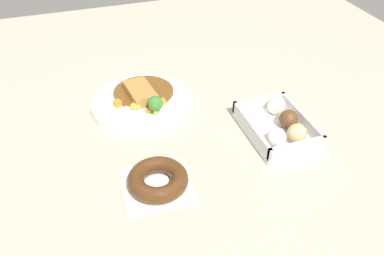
# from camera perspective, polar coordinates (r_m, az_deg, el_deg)

# --- Properties ---
(ground_plane) EXTENTS (1.60, 1.60, 0.00)m
(ground_plane) POSITION_cam_1_polar(r_m,az_deg,el_deg) (1.00, 1.74, 1.47)
(ground_plane) COLOR #B2A893
(curry_plate) EXTENTS (0.25, 0.25, 0.07)m
(curry_plate) POSITION_cam_1_polar(r_m,az_deg,el_deg) (1.04, -6.96, 3.76)
(curry_plate) COLOR white
(curry_plate) RESTS_ON ground_plane
(donut_box) EXTENTS (0.19, 0.14, 0.06)m
(donut_box) POSITION_cam_1_polar(r_m,az_deg,el_deg) (0.95, 12.09, 0.21)
(donut_box) COLOR white
(donut_box) RESTS_ON ground_plane
(chocolate_ring_donut) EXTENTS (0.15, 0.15, 0.04)m
(chocolate_ring_donut) POSITION_cam_1_polar(r_m,az_deg,el_deg) (0.81, -4.77, -7.23)
(chocolate_ring_donut) COLOR white
(chocolate_ring_donut) RESTS_ON ground_plane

